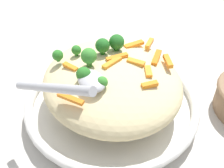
# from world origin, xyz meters

# --- Properties ---
(ground_plane) EXTENTS (2.40, 2.40, 0.00)m
(ground_plane) POSITION_xyz_m (0.00, 0.00, 0.00)
(ground_plane) COLOR beige
(serving_bowl) EXTENTS (0.32, 0.32, 0.04)m
(serving_bowl) POSITION_xyz_m (0.00, 0.00, 0.02)
(serving_bowl) COLOR white
(serving_bowl) RESTS_ON ground_plane
(pasta_mound) EXTENTS (0.26, 0.24, 0.08)m
(pasta_mound) POSITION_xyz_m (0.00, 0.00, 0.07)
(pasta_mound) COLOR beige
(pasta_mound) RESTS_ON serving_bowl
(carrot_piece_0) EXTENTS (0.01, 0.04, 0.01)m
(carrot_piece_0) POSITION_xyz_m (-0.01, 0.01, 0.11)
(carrot_piece_0) COLOR orange
(carrot_piece_0) RESTS_ON pasta_mound
(carrot_piece_1) EXTENTS (0.01, 0.03, 0.01)m
(carrot_piece_1) POSITION_xyz_m (0.07, 0.03, 0.11)
(carrot_piece_1) COLOR orange
(carrot_piece_1) RESTS_ON pasta_mound
(carrot_piece_2) EXTENTS (0.03, 0.03, 0.01)m
(carrot_piece_2) POSITION_xyz_m (0.02, 0.04, 0.11)
(carrot_piece_2) COLOR orange
(carrot_piece_2) RESTS_ON pasta_mound
(carrot_piece_3) EXTENTS (0.03, 0.02, 0.01)m
(carrot_piece_3) POSITION_xyz_m (-0.03, -0.06, 0.11)
(carrot_piece_3) COLOR orange
(carrot_piece_3) RESTS_ON pasta_mound
(carrot_piece_4) EXTENTS (0.01, 0.04, 0.01)m
(carrot_piece_4) POSITION_xyz_m (-0.04, 0.07, 0.11)
(carrot_piece_4) COLOR orange
(carrot_piece_4) RESTS_ON pasta_mound
(carrot_piece_5) EXTENTS (0.03, 0.02, 0.01)m
(carrot_piece_5) POSITION_xyz_m (0.03, 0.09, 0.11)
(carrot_piece_5) COLOR orange
(carrot_piece_5) RESTS_ON pasta_mound
(carrot_piece_6) EXTENTS (0.04, 0.04, 0.01)m
(carrot_piece_6) POSITION_xyz_m (0.01, 0.08, 0.11)
(carrot_piece_6) COLOR orange
(carrot_piece_6) RESTS_ON pasta_mound
(carrot_piece_7) EXTENTS (0.04, 0.03, 0.01)m
(carrot_piece_7) POSITION_xyz_m (0.04, -0.09, 0.11)
(carrot_piece_7) COLOR orange
(carrot_piece_7) RESTS_ON pasta_mound
(carrot_piece_8) EXTENTS (0.03, 0.02, 0.01)m
(carrot_piece_8) POSITION_xyz_m (0.04, 0.04, 0.11)
(carrot_piece_8) COLOR orange
(carrot_piece_8) RESTS_ON pasta_mound
(carrot_piece_9) EXTENTS (0.02, 0.04, 0.01)m
(carrot_piece_9) POSITION_xyz_m (-0.00, -0.00, 0.11)
(carrot_piece_9) COLOR orange
(carrot_piece_9) RESTS_ON pasta_mound
(carrot_piece_10) EXTENTS (0.03, 0.03, 0.01)m
(carrot_piece_10) POSITION_xyz_m (-0.03, 0.09, 0.11)
(carrot_piece_10) COLOR orange
(carrot_piece_10) RESTS_ON pasta_mound
(broccoli_floret_0) EXTENTS (0.02, 0.02, 0.02)m
(broccoli_floret_0) POSITION_xyz_m (0.04, -0.04, 0.12)
(broccoli_floret_0) COLOR #377928
(broccoli_floret_0) RESTS_ON pasta_mound
(broccoli_floret_1) EXTENTS (0.02, 0.02, 0.02)m
(broccoli_floret_1) POSITION_xyz_m (-0.06, -0.04, 0.12)
(broccoli_floret_1) COLOR #296820
(broccoli_floret_1) RESTS_ON pasta_mound
(broccoli_floret_2) EXTENTS (0.02, 0.02, 0.02)m
(broccoli_floret_2) POSITION_xyz_m (-0.06, -0.07, 0.12)
(broccoli_floret_2) COLOR #296820
(broccoli_floret_2) RESTS_ON pasta_mound
(broccoli_floret_3) EXTENTS (0.02, 0.02, 0.03)m
(broccoli_floret_3) POSITION_xyz_m (0.01, -0.06, 0.12)
(broccoli_floret_3) COLOR #296820
(broccoli_floret_3) RESTS_ON pasta_mound
(broccoli_floret_4) EXTENTS (0.03, 0.03, 0.03)m
(broccoli_floret_4) POSITION_xyz_m (-0.04, 0.03, 0.13)
(broccoli_floret_4) COLOR #205B1C
(broccoli_floret_4) RESTS_ON pasta_mound
(broccoli_floret_5) EXTENTS (0.03, 0.03, 0.03)m
(broccoli_floret_5) POSITION_xyz_m (-0.01, -0.04, 0.13)
(broccoli_floret_5) COLOR #377928
(broccoli_floret_5) RESTS_ON pasta_mound
(broccoli_floret_6) EXTENTS (0.03, 0.03, 0.03)m
(broccoli_floret_6) POSITION_xyz_m (-0.03, -0.00, 0.13)
(broccoli_floret_6) COLOR #205B1C
(broccoli_floret_6) RESTS_ON pasta_mound
(serving_spoon) EXTENTS (0.15, 0.13, 0.09)m
(serving_spoon) POSITION_xyz_m (0.04, -0.08, 0.13)
(serving_spoon) COLOR #B7B7BC
(serving_spoon) RESTS_ON pasta_mound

